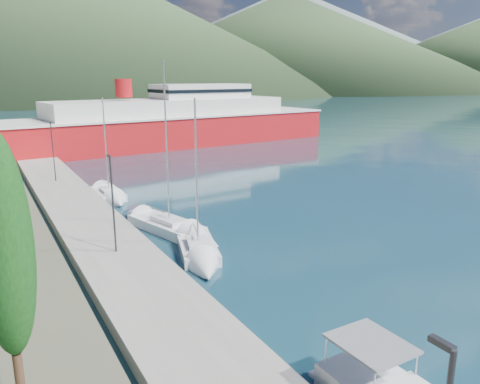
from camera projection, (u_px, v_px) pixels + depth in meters
ground at (42, 121)px, 123.33m from camera, size 1400.00×1400.00×0.00m
quay at (78, 210)px, 39.58m from camera, size 5.00×88.00×0.80m
hills_far at (100, 23)px, 592.07m from camera, size 1480.00×900.00×180.00m
hills_near at (125, 27)px, 371.60m from camera, size 1010.00×520.00×115.00m
lamp_posts at (112, 200)px, 28.52m from camera, size 0.15×47.29×6.06m
sailboat_near at (201, 259)px, 29.32m from camera, size 4.42×8.04×11.08m
sailboat_mid at (185, 233)px, 34.07m from camera, size 4.88×9.75×13.57m
sailboat_far at (113, 198)px, 43.93m from camera, size 2.28×7.11×10.44m
ferry at (172, 124)px, 79.36m from camera, size 59.73×18.70×11.66m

